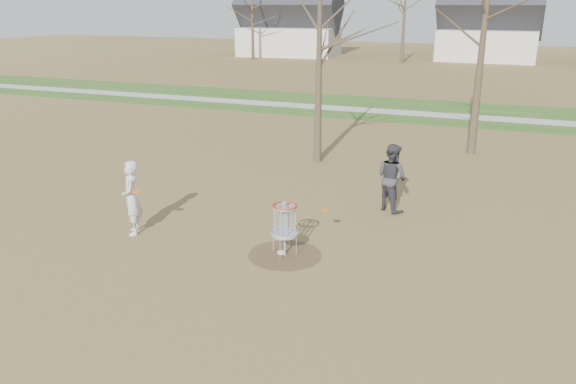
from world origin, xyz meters
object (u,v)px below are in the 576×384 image
object	(u,v)px
player_throwing	(392,177)
disc_golf_basket	(285,220)
disc_grounded	(282,252)
player_standing	(132,198)

from	to	relation	value
player_throwing	disc_golf_basket	size ratio (longest dim) A/B	1.50
disc_golf_basket	disc_grounded	bearing A→B (deg)	147.67
player_standing	player_throwing	world-z (taller)	player_throwing
player_throwing	disc_golf_basket	distance (m)	4.47
player_throwing	disc_grounded	size ratio (longest dim) A/B	9.18
player_throwing	disc_grounded	bearing A→B (deg)	99.23
disc_grounded	disc_golf_basket	bearing A→B (deg)	-32.33
disc_grounded	player_standing	bearing A→B (deg)	-176.84
player_standing	player_throwing	distance (m)	7.38
disc_grounded	disc_golf_basket	world-z (taller)	disc_golf_basket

